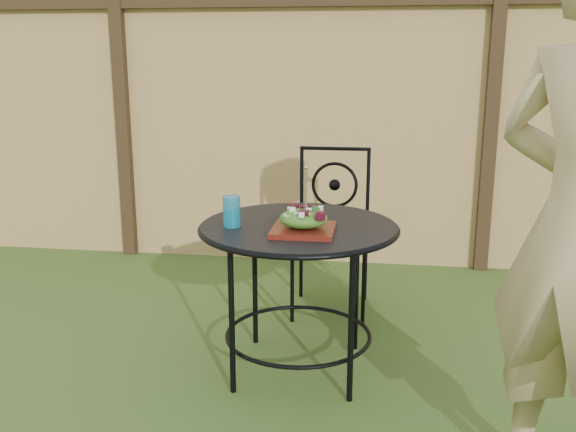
% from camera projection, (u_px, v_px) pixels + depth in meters
% --- Properties ---
extents(ground, '(60.00, 60.00, 0.00)m').
position_uv_depth(ground, '(233.00, 418.00, 2.69)').
color(ground, '#284917').
rests_on(ground, ground).
extents(fence, '(8.00, 0.12, 1.90)m').
position_uv_depth(fence, '(300.00, 132.00, 4.56)').
color(fence, '#E4B870').
rests_on(fence, ground).
extents(patio_table, '(0.92, 0.92, 0.72)m').
position_uv_depth(patio_table, '(299.00, 253.00, 2.97)').
color(patio_table, black).
rests_on(patio_table, ground).
extents(patio_chair, '(0.46, 0.46, 0.95)m').
position_uv_depth(patio_chair, '(332.00, 226.00, 3.76)').
color(patio_chair, black).
rests_on(patio_chair, ground).
extents(salad_plate, '(0.27, 0.27, 0.02)m').
position_uv_depth(salad_plate, '(303.00, 230.00, 2.80)').
color(salad_plate, '#41090E').
rests_on(salad_plate, patio_table).
extents(salad, '(0.21, 0.21, 0.08)m').
position_uv_depth(salad, '(303.00, 218.00, 2.79)').
color(salad, '#235614').
rests_on(salad, salad_plate).
extents(fork, '(0.01, 0.01, 0.18)m').
position_uv_depth(fork, '(306.00, 189.00, 2.76)').
color(fork, silver).
rests_on(fork, salad).
extents(drinking_glass, '(0.08, 0.08, 0.14)m').
position_uv_depth(drinking_glass, '(232.00, 211.00, 2.89)').
color(drinking_glass, '#0C7796').
rests_on(drinking_glass, patio_table).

